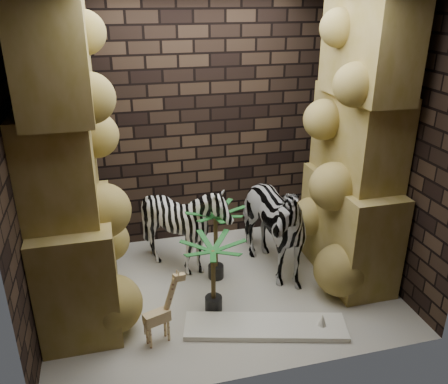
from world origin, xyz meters
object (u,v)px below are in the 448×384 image
object	(u,v)px
palm_front	(216,243)
surfboard	(265,327)
zebra_right	(266,214)
zebra_left	(185,231)
palm_back	(213,277)
giraffe_toy	(156,310)

from	to	relation	value
palm_front	surfboard	world-z (taller)	palm_front
zebra_right	zebra_left	world-z (taller)	zebra_right
zebra_right	palm_front	bearing A→B (deg)	166.87
surfboard	palm_back	bearing A→B (deg)	150.60
zebra_left	surfboard	bearing A→B (deg)	-64.48
zebra_right	palm_front	xyz separation A→B (m)	(-0.55, 0.01, -0.28)
zebra_right	surfboard	bearing A→B (deg)	-120.01
palm_front	zebra_right	bearing A→B (deg)	-1.41
giraffe_toy	palm_front	distance (m)	1.15
zebra_left	surfboard	xyz separation A→B (m)	(0.53, -1.19, -0.47)
zebra_left	giraffe_toy	size ratio (longest dim) A/B	1.58
zebra_right	giraffe_toy	distance (m)	1.60
giraffe_toy	palm_front	world-z (taller)	palm_front
giraffe_toy	palm_back	distance (m)	0.67
palm_front	palm_back	distance (m)	0.58
surfboard	zebra_left	bearing A→B (deg)	129.43
zebra_right	zebra_left	xyz separation A→B (m)	(-0.84, 0.26, -0.22)
palm_back	surfboard	size ratio (longest dim) A/B	0.51
giraffe_toy	zebra_right	bearing A→B (deg)	14.83
zebra_left	palm_front	bearing A→B (deg)	-38.52
giraffe_toy	palm_back	size ratio (longest dim) A/B	0.89
zebra_left	palm_back	distance (m)	0.81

